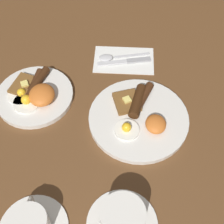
% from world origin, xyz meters
% --- Properties ---
extents(ground_plane, '(3.00, 3.00, 0.00)m').
position_xyz_m(ground_plane, '(0.00, 0.00, 0.00)').
color(ground_plane, brown).
extents(breakfast_plate_near, '(0.27, 0.27, 0.04)m').
position_xyz_m(breakfast_plate_near, '(0.00, -0.00, 0.01)').
color(breakfast_plate_near, silver).
rests_on(breakfast_plate_near, ground_plane).
extents(breakfast_plate_far, '(0.22, 0.22, 0.05)m').
position_xyz_m(breakfast_plate_far, '(0.09, 0.29, 0.02)').
color(breakfast_plate_far, silver).
rests_on(breakfast_plate_far, ground_plane).
extents(teacup_near, '(0.16, 0.16, 0.08)m').
position_xyz_m(teacup_near, '(-0.28, 0.06, 0.03)').
color(teacup_near, silver).
rests_on(teacup_near, ground_plane).
extents(napkin, '(0.13, 0.20, 0.01)m').
position_xyz_m(napkin, '(0.23, 0.03, 0.00)').
color(napkin, white).
rests_on(napkin, ground_plane).
extents(knife, '(0.03, 0.17, 0.01)m').
position_xyz_m(knife, '(0.22, 0.02, 0.01)').
color(knife, silver).
rests_on(knife, napkin).
extents(spoon, '(0.04, 0.16, 0.01)m').
position_xyz_m(spoon, '(0.24, 0.06, 0.01)').
color(spoon, silver).
rests_on(spoon, napkin).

